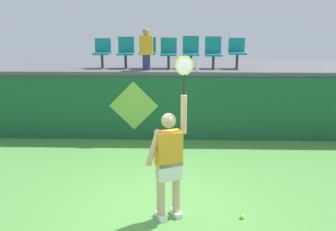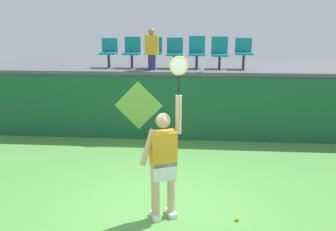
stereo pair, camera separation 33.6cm
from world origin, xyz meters
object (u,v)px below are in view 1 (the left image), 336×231
object	(u,v)px
stadium_chair_1	(126,51)
spectator_0	(146,49)
stadium_chair_5	(213,51)
stadium_chair_6	(237,51)
tennis_ball	(242,217)
stadium_chair_0	(102,51)
stadium_chair_2	(148,51)
stadium_chair_3	(169,51)
stadium_chair_4	(191,51)
water_bottle	(198,67)
tennis_player	(169,160)

from	to	relation	value
stadium_chair_1	spectator_0	xyz separation A→B (m)	(0.60, -0.44, 0.08)
stadium_chair_1	stadium_chair_5	bearing A→B (deg)	0.10
spectator_0	stadium_chair_6	bearing A→B (deg)	10.25
tennis_ball	stadium_chair_1	distance (m)	5.76
stadium_chair_0	stadium_chair_2	distance (m)	1.25
stadium_chair_3	stadium_chair_4	size ratio (longest dim) A/B	0.95
tennis_ball	stadium_chair_4	bearing A→B (deg)	98.12
stadium_chair_3	stadium_chair_6	distance (m)	1.86
tennis_ball	stadium_chair_3	bearing A→B (deg)	105.14
water_bottle	stadium_chair_5	world-z (taller)	stadium_chair_5
tennis_player	water_bottle	world-z (taller)	tennis_player
stadium_chair_1	spectator_0	bearing A→B (deg)	-36.49
water_bottle	stadium_chair_3	world-z (taller)	stadium_chair_3
stadium_chair_4	stadium_chair_6	distance (m)	1.25
stadium_chair_1	stadium_chair_3	size ratio (longest dim) A/B	1.03
spectator_0	stadium_chair_4	bearing A→B (deg)	20.86
tennis_player	stadium_chair_5	distance (m)	4.99
spectator_0	water_bottle	bearing A→B (deg)	-13.99
tennis_player	stadium_chair_1	xyz separation A→B (m)	(-1.31, 4.70, 1.28)
water_bottle	stadium_chair_1	distance (m)	2.11
tennis_player	tennis_ball	bearing A→B (deg)	-1.27
water_bottle	stadium_chair_3	bearing A→B (deg)	134.32
tennis_player	stadium_chair_3	bearing A→B (deg)	91.65
water_bottle	spectator_0	distance (m)	1.43
stadium_chair_1	spectator_0	world-z (taller)	spectator_0
stadium_chair_6	spectator_0	bearing A→B (deg)	-169.75
stadium_chair_4	stadium_chair_1	bearing A→B (deg)	-179.89
stadium_chair_2	stadium_chair_6	size ratio (longest dim) A/B	1.02
water_bottle	spectator_0	world-z (taller)	spectator_0
tennis_player	stadium_chair_6	distance (m)	5.16
tennis_ball	tennis_player	bearing A→B (deg)	178.73
stadium_chair_0	stadium_chair_1	bearing A→B (deg)	0.48
stadium_chair_0	stadium_chair_6	bearing A→B (deg)	-0.01
stadium_chair_3	tennis_player	bearing A→B (deg)	-88.35
tennis_player	stadium_chair_5	bearing A→B (deg)	77.07
tennis_ball	water_bottle	size ratio (longest dim) A/B	0.26
stadium_chair_5	stadium_chair_1	bearing A→B (deg)	-179.90
tennis_ball	stadium_chair_6	world-z (taller)	stadium_chair_6
tennis_ball	stadium_chair_4	size ratio (longest dim) A/B	0.08
stadium_chair_1	stadium_chair_3	world-z (taller)	stadium_chair_1
water_bottle	spectator_0	bearing A→B (deg)	166.01
stadium_chair_2	spectator_0	bearing A→B (deg)	-90.00
stadium_chair_1	stadium_chair_6	distance (m)	3.03
stadium_chair_5	spectator_0	size ratio (longest dim) A/B	0.80
stadium_chair_3	stadium_chair_5	bearing A→B (deg)	0.21
stadium_chair_6	water_bottle	bearing A→B (deg)	-144.99
stadium_chair_1	stadium_chair_2	bearing A→B (deg)	-0.32
tennis_player	stadium_chair_0	xyz separation A→B (m)	(-1.95, 4.69, 1.27)
tennis_ball	stadium_chair_3	world-z (taller)	stadium_chair_3
tennis_player	water_bottle	size ratio (longest dim) A/B	9.78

